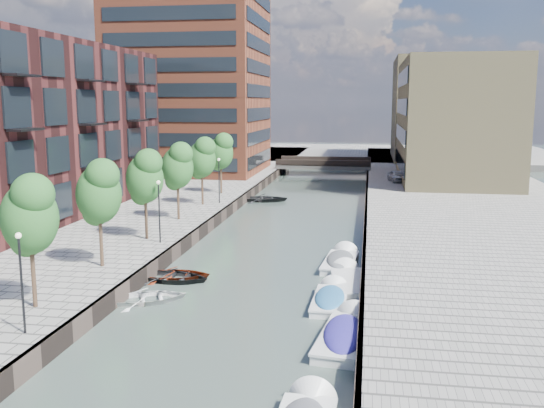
% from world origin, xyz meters
% --- Properties ---
extents(water, '(300.00, 300.00, 0.00)m').
position_xyz_m(water, '(0.00, 40.00, 0.00)').
color(water, '#38473F').
rests_on(water, ground).
extents(quay_right, '(20.00, 140.00, 1.00)m').
position_xyz_m(quay_right, '(16.00, 40.00, 0.50)').
color(quay_right, gray).
rests_on(quay_right, ground).
extents(quay_wall_left, '(0.25, 140.00, 1.00)m').
position_xyz_m(quay_wall_left, '(-6.10, 40.00, 0.50)').
color(quay_wall_left, '#332823').
rests_on(quay_wall_left, ground).
extents(quay_wall_right, '(0.25, 140.00, 1.00)m').
position_xyz_m(quay_wall_right, '(6.10, 40.00, 0.50)').
color(quay_wall_right, '#332823').
rests_on(quay_wall_right, ground).
extents(far_closure, '(80.00, 40.00, 1.00)m').
position_xyz_m(far_closure, '(0.00, 100.00, 0.50)').
color(far_closure, gray).
rests_on(far_closure, ground).
extents(apartment_block, '(8.00, 38.00, 14.00)m').
position_xyz_m(apartment_block, '(-20.00, 30.00, 8.00)').
color(apartment_block, black).
rests_on(apartment_block, quay_left).
extents(tower, '(18.00, 18.00, 30.00)m').
position_xyz_m(tower, '(-17.00, 65.00, 16.00)').
color(tower, brown).
rests_on(tower, quay_left).
extents(tan_block_near, '(12.00, 25.00, 14.00)m').
position_xyz_m(tan_block_near, '(16.00, 62.00, 8.00)').
color(tan_block_near, '#908258').
rests_on(tan_block_near, quay_right).
extents(tan_block_far, '(12.00, 20.00, 16.00)m').
position_xyz_m(tan_block_far, '(16.00, 88.00, 9.00)').
color(tan_block_far, '#908258').
rests_on(tan_block_far, quay_right).
extents(bridge, '(13.00, 6.00, 1.30)m').
position_xyz_m(bridge, '(0.00, 72.00, 1.39)').
color(bridge, gray).
rests_on(bridge, ground).
extents(tree_1, '(2.50, 2.50, 5.95)m').
position_xyz_m(tree_1, '(-8.50, 11.00, 5.31)').
color(tree_1, '#382619').
rests_on(tree_1, quay_left).
extents(tree_2, '(2.50, 2.50, 5.95)m').
position_xyz_m(tree_2, '(-8.50, 18.00, 5.31)').
color(tree_2, '#382619').
rests_on(tree_2, quay_left).
extents(tree_3, '(2.50, 2.50, 5.95)m').
position_xyz_m(tree_3, '(-8.50, 25.00, 5.31)').
color(tree_3, '#382619').
rests_on(tree_3, quay_left).
extents(tree_4, '(2.50, 2.50, 5.95)m').
position_xyz_m(tree_4, '(-8.50, 32.00, 5.31)').
color(tree_4, '#382619').
rests_on(tree_4, quay_left).
extents(tree_5, '(2.50, 2.50, 5.95)m').
position_xyz_m(tree_5, '(-8.50, 39.00, 5.31)').
color(tree_5, '#382619').
rests_on(tree_5, quay_left).
extents(tree_6, '(2.50, 2.50, 5.95)m').
position_xyz_m(tree_6, '(-8.50, 46.00, 5.31)').
color(tree_6, '#382619').
rests_on(tree_6, quay_left).
extents(lamp_0, '(0.24, 0.24, 4.12)m').
position_xyz_m(lamp_0, '(-7.20, 8.00, 3.51)').
color(lamp_0, black).
rests_on(lamp_0, quay_left).
extents(lamp_1, '(0.24, 0.24, 4.12)m').
position_xyz_m(lamp_1, '(-7.20, 24.00, 3.51)').
color(lamp_1, black).
rests_on(lamp_1, quay_left).
extents(lamp_2, '(0.24, 0.24, 4.12)m').
position_xyz_m(lamp_2, '(-7.20, 40.00, 3.51)').
color(lamp_2, black).
rests_on(lamp_2, quay_left).
extents(sloop_1, '(4.57, 3.48, 0.89)m').
position_xyz_m(sloop_1, '(-4.72, 19.03, 0.00)').
color(sloop_1, black).
rests_on(sloop_1, ground).
extents(sloop_2, '(4.47, 3.49, 0.85)m').
position_xyz_m(sloop_2, '(-4.72, 19.50, 0.00)').
color(sloop_2, maroon).
rests_on(sloop_2, ground).
extents(sloop_3, '(4.88, 4.32, 0.84)m').
position_xyz_m(sloop_3, '(-4.82, 15.30, 0.00)').
color(sloop_3, white).
rests_on(sloop_3, ground).
extents(sloop_4, '(5.20, 4.04, 0.99)m').
position_xyz_m(sloop_4, '(-4.32, 47.68, 0.00)').
color(sloop_4, black).
rests_on(sloop_4, ground).
extents(motorboat_0, '(2.57, 5.67, 1.83)m').
position_xyz_m(motorboat_0, '(5.47, 11.82, 0.22)').
color(motorboat_0, silver).
rests_on(motorboat_0, ground).
extents(motorboat_2, '(2.55, 5.53, 1.78)m').
position_xyz_m(motorboat_2, '(5.30, 20.04, 0.10)').
color(motorboat_2, white).
rests_on(motorboat_2, ground).
extents(motorboat_3, '(1.75, 4.75, 1.57)m').
position_xyz_m(motorboat_3, '(4.49, 16.66, 0.19)').
color(motorboat_3, white).
rests_on(motorboat_3, ground).
extents(motorboat_4, '(2.26, 5.44, 1.77)m').
position_xyz_m(motorboat_4, '(4.67, 24.12, 0.22)').
color(motorboat_4, white).
rests_on(motorboat_4, ground).
extents(car, '(2.27, 4.07, 1.31)m').
position_xyz_m(car, '(9.47, 58.03, 1.65)').
color(car, '#ABADB0').
rests_on(car, quay_right).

